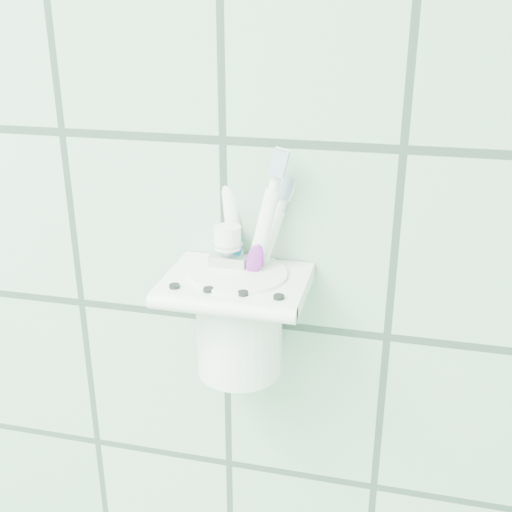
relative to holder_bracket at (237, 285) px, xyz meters
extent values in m
cube|color=white|center=(0.00, 0.04, -0.01)|extent=(0.05, 0.02, 0.04)
cube|color=white|center=(0.00, 0.00, 0.00)|extent=(0.13, 0.10, 0.01)
cylinder|color=white|center=(0.00, -0.05, 0.00)|extent=(0.13, 0.01, 0.01)
cylinder|color=black|center=(-0.05, -0.03, 0.01)|extent=(0.01, 0.01, 0.00)
cylinder|color=black|center=(-0.02, -0.03, 0.01)|extent=(0.01, 0.01, 0.00)
cylinder|color=black|center=(0.02, -0.03, 0.01)|extent=(0.01, 0.01, 0.00)
cylinder|color=black|center=(0.05, -0.03, 0.01)|extent=(0.01, 0.01, 0.00)
cylinder|color=white|center=(0.00, 0.00, -0.04)|extent=(0.08, 0.08, 0.10)
cylinder|color=white|center=(0.00, 0.00, 0.01)|extent=(0.09, 0.09, 0.01)
cylinder|color=black|center=(0.00, 0.00, 0.01)|extent=(0.07, 0.07, 0.00)
cylinder|color=white|center=(0.01, 0.02, 0.01)|extent=(0.05, 0.06, 0.18)
cylinder|color=white|center=(0.01, 0.02, 0.11)|extent=(0.02, 0.02, 0.03)
cube|color=silver|center=(0.01, 0.01, 0.12)|extent=(0.02, 0.02, 0.03)
cube|color=white|center=(0.01, 0.02, 0.12)|extent=(0.02, 0.01, 0.03)
ellipsoid|color=teal|center=(0.01, 0.01, 0.03)|extent=(0.02, 0.02, 0.03)
cylinder|color=white|center=(-0.01, 0.00, 0.00)|extent=(0.05, 0.06, 0.14)
cylinder|color=white|center=(-0.01, 0.00, 0.08)|extent=(0.02, 0.02, 0.02)
cube|color=silver|center=(-0.01, -0.01, 0.09)|extent=(0.02, 0.02, 0.02)
cube|color=white|center=(-0.01, 0.00, 0.09)|extent=(0.02, 0.02, 0.02)
ellipsoid|color=#D83F72|center=(-0.01, -0.01, 0.01)|extent=(0.02, 0.02, 0.03)
cylinder|color=white|center=(-0.01, 0.00, 0.00)|extent=(0.05, 0.03, 0.17)
cylinder|color=white|center=(-0.01, 0.00, 0.10)|extent=(0.01, 0.01, 0.02)
cube|color=silver|center=(-0.01, 0.00, 0.11)|extent=(0.02, 0.01, 0.03)
cube|color=white|center=(-0.01, 0.00, 0.11)|extent=(0.02, 0.01, 0.03)
ellipsoid|color=purple|center=(-0.01, 0.00, 0.02)|extent=(0.02, 0.01, 0.03)
cube|color=silver|center=(-0.01, 0.01, -0.03)|extent=(0.03, 0.02, 0.10)
cube|color=silver|center=(-0.01, 0.01, -0.08)|extent=(0.04, 0.00, 0.01)
cone|color=silver|center=(-0.01, 0.01, 0.03)|extent=(0.03, 0.03, 0.02)
cylinder|color=white|center=(-0.01, 0.01, 0.04)|extent=(0.02, 0.03, 0.02)
camera|label=1|loc=(0.14, -0.50, 0.24)|focal=45.00mm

